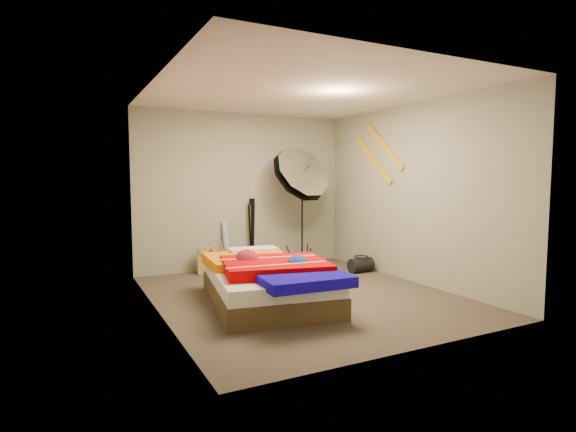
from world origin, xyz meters
TOP-DOWN VIEW (x-y plane):
  - floor at (0.00, 0.00)m, footprint 4.00×4.00m
  - ceiling at (0.00, 0.00)m, footprint 4.00×4.00m
  - wall_back at (0.00, 2.00)m, footprint 3.50×0.00m
  - wall_front at (0.00, -2.00)m, footprint 3.50×0.00m
  - wall_left at (-1.75, 0.00)m, footprint 0.00×4.00m
  - wall_right at (1.75, 0.00)m, footprint 0.00×4.00m
  - tote_bag at (-0.65, 1.74)m, footprint 0.42×0.25m
  - wrapping_roll at (-0.34, 1.90)m, footprint 0.12×0.23m
  - camera_case at (0.47, 0.71)m, footprint 0.32×0.28m
  - duffel_bag at (1.47, 0.79)m, footprint 0.37×0.23m
  - wall_stripe_upper at (1.73, 0.60)m, footprint 0.02×0.91m
  - wall_stripe_lower at (1.73, 0.85)m, footprint 0.02×0.91m
  - bed at (-0.53, -0.13)m, footprint 1.57×2.11m
  - photo_umbrella at (0.76, 1.51)m, footprint 1.16×0.82m
  - camera_tripod at (0.10, 1.88)m, footprint 0.08×0.08m

SIDE VIEW (x-z plane):
  - floor at x=0.00m, z-range 0.00..0.00m
  - duffel_bag at x=1.47m, z-range 0.00..0.23m
  - camera_case at x=0.47m, z-range 0.00..0.27m
  - tote_bag at x=-0.65m, z-range -0.01..0.39m
  - bed at x=-0.53m, z-range 0.00..0.54m
  - wrapping_roll at x=-0.34m, z-range 0.00..0.77m
  - camera_tripod at x=0.10m, z-range 0.08..1.22m
  - wall_back at x=0.00m, z-range -0.50..3.00m
  - wall_front at x=0.00m, z-range -0.50..3.00m
  - wall_left at x=-1.75m, z-range -0.75..3.25m
  - wall_right at x=1.75m, z-range -0.75..3.25m
  - photo_umbrella at x=0.76m, z-range 0.45..2.54m
  - wall_stripe_lower at x=1.73m, z-range 1.36..2.14m
  - wall_stripe_upper at x=1.73m, z-range 1.56..2.34m
  - ceiling at x=0.00m, z-range 2.50..2.50m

